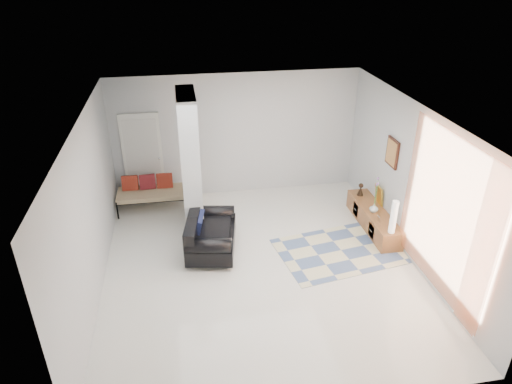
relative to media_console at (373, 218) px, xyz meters
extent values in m
plane|color=silver|center=(-2.52, -0.90, -0.20)|extent=(6.00, 6.00, 0.00)
plane|color=white|center=(-2.52, -0.90, 2.60)|extent=(6.00, 6.00, 0.00)
plane|color=silver|center=(-2.52, 2.10, 1.20)|extent=(6.00, 0.00, 6.00)
plane|color=silver|center=(-2.52, -3.90, 1.20)|extent=(6.00, 0.00, 6.00)
plane|color=silver|center=(-5.27, -0.90, 1.20)|extent=(0.00, 6.00, 6.00)
plane|color=silver|center=(0.23, -0.90, 1.20)|extent=(0.00, 6.00, 6.00)
cube|color=#B2B8BA|center=(-3.62, 0.70, 1.20)|extent=(0.35, 1.20, 2.80)
cube|color=white|center=(-4.62, 2.06, 0.82)|extent=(0.85, 0.06, 2.04)
plane|color=orange|center=(0.15, -2.05, 1.25)|extent=(0.00, 2.55, 2.55)
cube|color=#39190F|center=(0.20, 0.00, 1.45)|extent=(0.04, 0.45, 0.55)
cube|color=brown|center=(0.00, 0.00, 0.00)|extent=(0.45, 1.90, 0.40)
cube|color=#39190F|center=(-0.22, -0.43, 0.00)|extent=(0.02, 0.25, 0.28)
cube|color=#39190F|center=(-0.22, 0.42, 0.00)|extent=(0.02, 0.25, 0.28)
cube|color=yellow|center=(0.18, 0.26, 0.40)|extent=(0.09, 0.32, 0.40)
cube|color=silver|center=(-0.10, -0.43, 0.26)|extent=(0.04, 0.10, 0.12)
cylinder|color=silver|center=(-3.75, -0.78, -0.15)|extent=(0.05, 0.05, 0.10)
cylinder|color=silver|center=(-3.55, 0.38, -0.15)|extent=(0.05, 0.05, 0.10)
cylinder|color=silver|center=(-3.11, -0.88, -0.15)|extent=(0.05, 0.05, 0.10)
cylinder|color=silver|center=(-2.92, 0.27, -0.15)|extent=(0.05, 0.05, 0.10)
cube|color=black|center=(-3.33, -0.25, 0.05)|extent=(1.07, 1.53, 0.30)
cube|color=black|center=(-3.65, -0.20, 0.38)|extent=(0.43, 1.43, 0.36)
cylinder|color=black|center=(-3.43, -0.83, 0.28)|extent=(0.84, 0.41, 0.28)
cylinder|color=black|center=(-3.24, 0.33, 0.28)|extent=(0.84, 0.41, 0.28)
cube|color=black|center=(-3.53, -0.22, 0.40)|extent=(0.23, 0.53, 0.31)
cylinder|color=black|center=(-5.21, 1.23, 0.00)|extent=(0.04, 0.04, 0.40)
cylinder|color=black|center=(-3.64, 1.22, 0.00)|extent=(0.04, 0.04, 0.40)
cylinder|color=black|center=(-5.20, 1.87, 0.00)|extent=(0.04, 0.04, 0.40)
cylinder|color=black|center=(-3.63, 1.86, 0.00)|extent=(0.04, 0.04, 0.40)
cube|color=beige|center=(-4.42, 1.55, 0.18)|extent=(1.59, 0.67, 0.12)
cube|color=maroon|center=(-4.93, 1.70, 0.40)|extent=(0.34, 0.17, 0.33)
cube|color=maroon|center=(-4.56, 1.70, 0.40)|extent=(0.34, 0.17, 0.33)
cube|color=maroon|center=(-4.19, 1.70, 0.40)|extent=(0.34, 0.17, 0.33)
cube|color=beige|center=(-0.92, -0.70, -0.20)|extent=(2.56, 1.91, 0.01)
cylinder|color=beige|center=(-0.02, -0.83, 0.52)|extent=(0.12, 0.12, 0.65)
imported|color=silver|center=(-0.05, -0.06, 0.29)|extent=(0.20, 0.20, 0.18)
camera|label=1|loc=(-3.74, -7.49, 4.81)|focal=32.00mm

